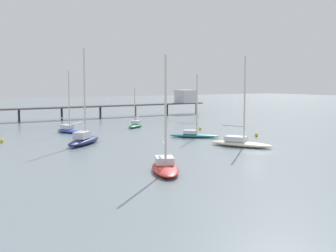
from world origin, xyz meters
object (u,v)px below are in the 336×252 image
at_px(sailboat_teal, 194,134).
at_px(sailboat_navy, 84,139).
at_px(sailboat_red, 165,165).
at_px(mooring_buoy_far, 256,135).
at_px(mooring_buoy_near, 200,129).
at_px(mooring_buoy_inner, 2,141).
at_px(pier, 137,101).
at_px(sailboat_cream, 240,142).
at_px(sailboat_blue, 68,129).
at_px(sailboat_green, 136,124).

relative_size(sailboat_teal, sailboat_navy, 0.74).
distance_m(sailboat_red, mooring_buoy_far, 31.44).
bearing_deg(mooring_buoy_near, sailboat_navy, -165.57).
height_order(sailboat_red, mooring_buoy_inner, sailboat_red).
bearing_deg(pier, sailboat_cream, -104.13).
xyz_separation_m(mooring_buoy_near, mooring_buoy_far, (1.73, -12.77, 0.02)).
distance_m(sailboat_navy, mooring_buoy_far, 27.34).
relative_size(sailboat_cream, mooring_buoy_inner, 21.92).
bearing_deg(sailboat_red, sailboat_navy, 88.75).
relative_size(pier, sailboat_navy, 5.22).
height_order(sailboat_navy, sailboat_cream, sailboat_navy).
bearing_deg(sailboat_teal, mooring_buoy_near, 48.53).
distance_m(pier, sailboat_teal, 45.61).
relative_size(sailboat_teal, mooring_buoy_far, 16.25).
bearing_deg(sailboat_cream, mooring_buoy_inner, 141.45).
bearing_deg(mooring_buoy_inner, sailboat_teal, -19.90).
bearing_deg(sailboat_navy, sailboat_teal, -6.19).
xyz_separation_m(sailboat_blue, sailboat_cream, (13.84, -28.55, -0.01)).
distance_m(sailboat_green, mooring_buoy_near, 13.08).
bearing_deg(pier, mooring_buoy_inner, -140.03).
bearing_deg(mooring_buoy_far, sailboat_red, -149.42).
bearing_deg(sailboat_cream, mooring_buoy_near, 68.54).
relative_size(pier, sailboat_green, 9.19).
xyz_separation_m(sailboat_cream, mooring_buoy_inner, (-26.47, 21.09, -0.38)).
relative_size(sailboat_blue, mooring_buoy_far, 17.30).
relative_size(sailboat_blue, mooring_buoy_near, 18.49).
relative_size(sailboat_green, mooring_buoy_inner, 13.72).
xyz_separation_m(pier, sailboat_blue, (-27.65, -26.30, -3.06)).
relative_size(pier, mooring_buoy_far, 114.24).
height_order(pier, sailboat_teal, sailboat_teal).
relative_size(pier, sailboat_blue, 6.60).
xyz_separation_m(sailboat_blue, mooring_buoy_far, (23.30, -21.66, -0.35)).
xyz_separation_m(sailboat_green, sailboat_blue, (-14.08, -1.83, 0.11)).
bearing_deg(sailboat_teal, sailboat_blue, 129.65).
bearing_deg(sailboat_navy, sailboat_green, 44.59).
relative_size(sailboat_teal, sailboat_cream, 0.82).
distance_m(sailboat_cream, mooring_buoy_far, 11.71).
height_order(pier, mooring_buoy_inner, pier).
bearing_deg(mooring_buoy_near, mooring_buoy_far, -82.28).
bearing_deg(mooring_buoy_near, pier, 80.19).
distance_m(sailboat_blue, sailboat_cream, 31.73).
xyz_separation_m(sailboat_red, sailboat_blue, (3.76, 37.66, 0.03)).
xyz_separation_m(sailboat_green, mooring_buoy_far, (9.23, -23.48, -0.25)).
height_order(mooring_buoy_near, mooring_buoy_inner, mooring_buoy_near).
xyz_separation_m(mooring_buoy_near, mooring_buoy_inner, (-34.20, 1.43, -0.01)).
height_order(pier, sailboat_navy, sailboat_navy).
xyz_separation_m(sailboat_navy, sailboat_blue, (3.28, 15.28, -0.15)).
height_order(sailboat_teal, sailboat_green, sailboat_teal).
height_order(sailboat_teal, mooring_buoy_far, sailboat_teal).
xyz_separation_m(pier, sailboat_green, (-13.58, -24.47, -3.17)).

